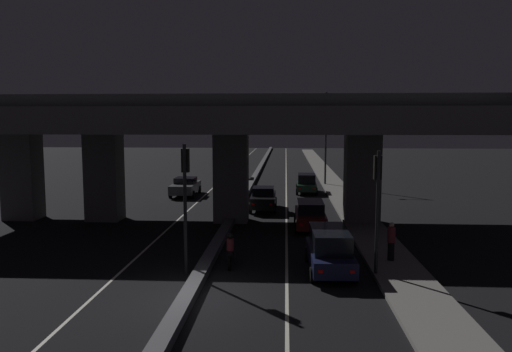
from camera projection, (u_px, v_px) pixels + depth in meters
ground_plane at (188, 300)px, 17.34m from camera, size 200.00×200.00×0.00m
lane_line_left_inner at (221, 181)px, 52.27m from camera, size 0.12×126.00×0.00m
lane_line_right_inner at (286, 181)px, 51.86m from camera, size 0.12×126.00×0.00m
median_divider at (253, 179)px, 52.05m from camera, size 0.56×126.00×0.35m
sidewalk_right at (337, 190)px, 44.64m from camera, size 2.26×126.00×0.17m
elevated_overpass at (224, 128)px, 30.47m from camera, size 33.49×10.32×7.87m
traffic_light_left_of_median at (185, 186)px, 20.07m from camera, size 0.30×0.49×5.30m
traffic_light_right_of_median at (377, 191)px, 19.63m from camera, size 0.30×0.49×5.06m
street_lamp at (323, 131)px, 47.79m from camera, size 2.37×0.32×8.97m
car_dark_blue_lead at (330, 249)px, 20.61m from camera, size 1.93×4.44×1.76m
car_dark_red_second at (310, 214)px, 28.84m from camera, size 1.83×4.48×1.61m
car_black_third at (263, 198)px, 34.90m from camera, size 1.84×4.40×1.64m
car_dark_green_fourth at (306, 183)px, 43.23m from camera, size 1.89×3.98×1.66m
car_grey_lead_oncoming at (185, 186)px, 41.77m from camera, size 2.05×4.70×1.51m
car_dark_red_second_oncoming at (236, 172)px, 52.23m from camera, size 2.10×4.35×1.69m
motorcycle_black_filtering_near at (230, 252)px, 21.45m from camera, size 0.33×1.97×1.42m
pedestrian_on_sidewalk at (391, 241)px, 21.63m from camera, size 0.34×0.34×1.68m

